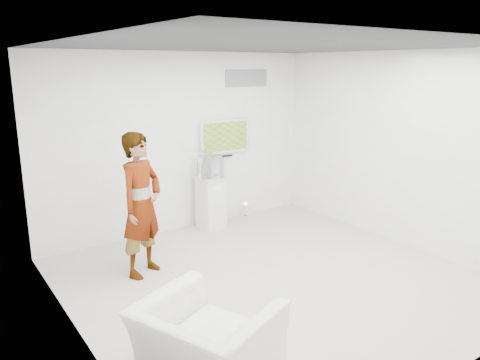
{
  "coord_description": "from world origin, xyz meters",
  "views": [
    {
      "loc": [
        -3.64,
        -4.47,
        2.78
      ],
      "look_at": [
        -0.11,
        0.6,
        1.26
      ],
      "focal_mm": 35.0,
      "sensor_mm": 36.0,
      "label": 1
    }
  ],
  "objects": [
    {
      "name": "floor_uplight",
      "position": [
        1.22,
        2.33,
        0.14
      ],
      "size": [
        0.23,
        0.23,
        0.27
      ],
      "primitive_type": "cylinder",
      "rotation": [
        0.0,
        0.0,
        0.42
      ],
      "color": "white",
      "rests_on": "room"
    },
    {
      "name": "vitrine",
      "position": [
        0.4,
        2.21,
        1.1
      ],
      "size": [
        0.44,
        0.44,
        0.36
      ],
      "primitive_type": "cube",
      "rotation": [
        0.0,
        0.0,
        -0.25
      ],
      "color": "silver",
      "rests_on": "pedestal"
    },
    {
      "name": "console",
      "position": [
        0.4,
        2.21,
        1.02
      ],
      "size": [
        0.08,
        0.17,
        0.22
      ],
      "primitive_type": "cube",
      "rotation": [
        0.0,
        0.0,
        -0.22
      ],
      "color": "silver",
      "rests_on": "pedestal"
    },
    {
      "name": "armchair",
      "position": [
        -1.77,
        -1.27,
        0.37
      ],
      "size": [
        1.35,
        1.43,
        0.75
      ],
      "primitive_type": "imported",
      "rotation": [
        0.0,
        0.0,
        1.94
      ],
      "color": "white",
      "rests_on": "room"
    },
    {
      "name": "pedestal",
      "position": [
        0.4,
        2.21,
        0.46
      ],
      "size": [
        0.47,
        0.47,
        0.91
      ],
      "primitive_type": "cube",
      "rotation": [
        0.0,
        0.0,
        0.07
      ],
      "color": "silver",
      "rests_on": "room"
    },
    {
      "name": "tv",
      "position": [
        0.85,
        2.45,
        1.55
      ],
      "size": [
        1.0,
        0.08,
        0.6
      ],
      "primitive_type": "cube",
      "color": "silver",
      "rests_on": "room"
    },
    {
      "name": "person",
      "position": [
        -1.32,
        1.16,
        0.97
      ],
      "size": [
        0.85,
        0.75,
        1.95
      ],
      "primitive_type": "imported",
      "rotation": [
        0.0,
        0.0,
        0.5
      ],
      "color": "white",
      "rests_on": "room"
    },
    {
      "name": "wii_remote",
      "position": [
        -1.17,
        1.41,
        1.75
      ],
      "size": [
        0.07,
        0.16,
        0.04
      ],
      "primitive_type": "cube",
      "rotation": [
        0.0,
        0.0,
        0.19
      ],
      "color": "silver",
      "rests_on": "person"
    },
    {
      "name": "logo_decal",
      "position": [
        1.35,
        2.49,
        2.55
      ],
      "size": [
        0.9,
        0.02,
        0.3
      ],
      "primitive_type": "cube",
      "color": "slate",
      "rests_on": "room"
    },
    {
      "name": "room",
      "position": [
        0.0,
        0.0,
        1.5
      ],
      "size": [
        5.01,
        5.01,
        3.0
      ],
      "color": "#A49D96",
      "rests_on": "ground"
    }
  ]
}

